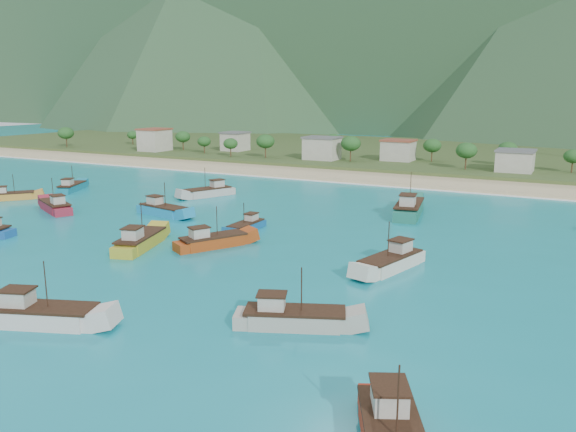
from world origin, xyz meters
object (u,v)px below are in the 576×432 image
at_px(boat_4, 140,242).
at_px(boat_24, 11,197).
at_px(boat_28, 293,319).
at_px(boat_26, 72,188).
at_px(boat_9, 391,263).
at_px(boat_0, 212,242).
at_px(boat_2, 246,227).
at_px(boat_20, 163,211).
at_px(boat_1, 55,207).
at_px(boat_6, 209,192).
at_px(boat_3, 40,316).
at_px(boat_19, 409,209).

distance_m(boat_4, boat_24, 50.96).
bearing_deg(boat_28, boat_26, -141.73).
bearing_deg(boat_9, boat_0, 19.30).
xyz_separation_m(boat_2, boat_20, (-19.27, 2.96, 0.25)).
relative_size(boat_1, boat_6, 1.00).
relative_size(boat_3, boat_19, 0.83).
relative_size(boat_3, boat_24, 1.30).
bearing_deg(boat_6, boat_19, -154.59).
distance_m(boat_6, boat_20, 19.42).
bearing_deg(boat_28, boat_19, 161.74).
bearing_deg(boat_6, boat_4, 136.10).
bearing_deg(boat_6, boat_24, 57.55).
distance_m(boat_24, boat_26, 13.48).
xyz_separation_m(boat_2, boat_28, (23.47, -29.96, 0.22)).
height_order(boat_6, boat_26, boat_6).
bearing_deg(boat_19, boat_26, 178.08).
bearing_deg(boat_20, boat_26, -96.31).
height_order(boat_20, boat_24, boat_20).
bearing_deg(boat_4, boat_26, 130.47).
height_order(boat_0, boat_26, boat_0).
relative_size(boat_1, boat_24, 1.26).
height_order(boat_3, boat_6, boat_3).
bearing_deg(boat_3, boat_2, 162.87).
height_order(boat_0, boat_19, boat_19).
relative_size(boat_3, boat_4, 0.99).
bearing_deg(boat_19, boat_9, -87.39).
bearing_deg(boat_3, boat_0, 162.22).
height_order(boat_1, boat_4, boat_4).
bearing_deg(boat_28, boat_1, -135.25).
relative_size(boat_20, boat_26, 1.07).
relative_size(boat_1, boat_20, 1.02).
xyz_separation_m(boat_0, boat_2, (-0.95, 10.67, -0.22)).
xyz_separation_m(boat_3, boat_26, (-55.91, 53.82, -0.13)).
bearing_deg(boat_2, boat_20, -8.69).
height_order(boat_4, boat_9, boat_4).
bearing_deg(boat_28, boat_24, -133.08).
height_order(boat_1, boat_9, boat_9).
height_order(boat_19, boat_24, boat_19).
height_order(boat_1, boat_19, boat_19).
distance_m(boat_2, boat_26, 55.25).
bearing_deg(boat_0, boat_6, 155.50).
xyz_separation_m(boat_9, boat_24, (-82.53, 8.90, -0.17)).
height_order(boat_1, boat_2, boat_1).
xyz_separation_m(boat_20, boat_24, (-36.98, -2.75, -0.14)).
xyz_separation_m(boat_9, boat_28, (-2.82, -21.26, -0.06)).
bearing_deg(boat_26, boat_9, -40.41).
relative_size(boat_2, boat_20, 0.76).
xyz_separation_m(boat_1, boat_28, (62.14, -26.24, -0.05)).
relative_size(boat_0, boat_20, 0.96).
distance_m(boat_3, boat_26, 77.61).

